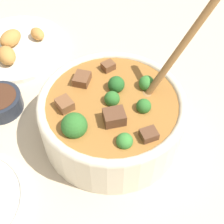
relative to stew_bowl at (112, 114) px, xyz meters
The scene contains 3 objects.
ground_plane 0.06m from the stew_bowl, 168.65° to the right, with size 4.00×4.00×0.00m, color #C6B293.
stew_bowl is the anchor object (origin of this frame).
food_plate 0.34m from the stew_bowl, 133.02° to the right, with size 0.25×0.25×0.05m.
Camera 1 is at (0.35, 0.02, 0.48)m, focal length 50.00 mm.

